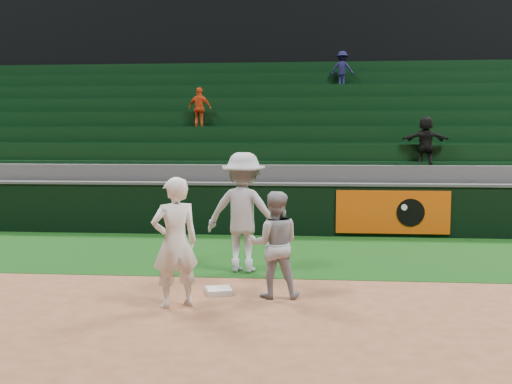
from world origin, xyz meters
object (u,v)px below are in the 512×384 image
first_baseman (175,242)px  base_coach (244,212)px  first_base (219,291)px  baserunner (274,244)px

first_baseman → base_coach: bearing=-137.7°
first_baseman → base_coach: base_coach is taller
first_base → first_baseman: 1.21m
baserunner → base_coach: 1.66m
first_base → first_baseman: size_ratio=0.20×
base_coach → baserunner: bearing=121.9°
first_baseman → base_coach: 2.24m
first_base → baserunner: bearing=-6.9°
baserunner → base_coach: (-0.62, 1.52, 0.26)m
baserunner → base_coach: bearing=-71.9°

